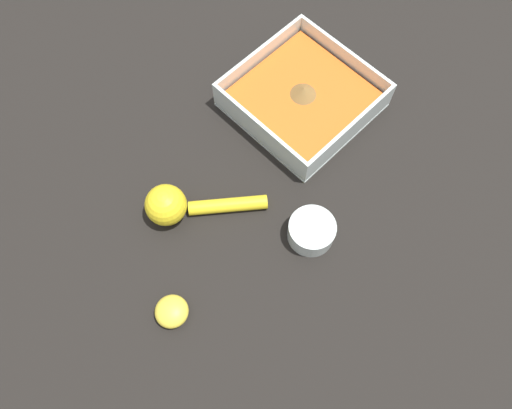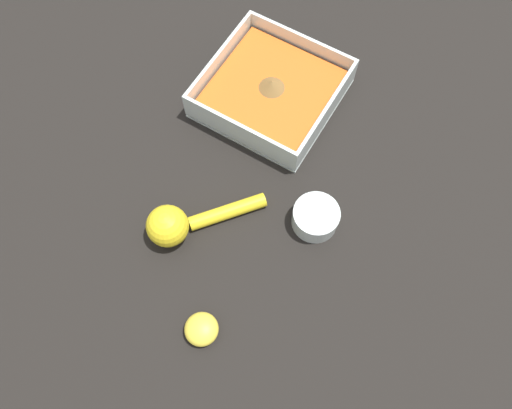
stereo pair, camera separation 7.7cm
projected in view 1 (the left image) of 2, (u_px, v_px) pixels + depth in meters
ground_plane at (313, 121)px, 0.87m from camera, size 4.00×4.00×0.00m
square_dish at (302, 99)px, 0.86m from camera, size 0.22×0.22×0.06m
spice_bowl at (311, 231)px, 0.77m from camera, size 0.07×0.07×0.04m
lemon_squeezer at (178, 205)px, 0.77m from camera, size 0.14×0.16×0.07m
lemon_half at (172, 311)px, 0.72m from camera, size 0.05×0.05×0.03m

